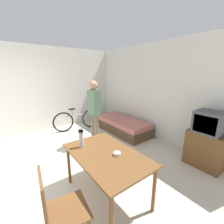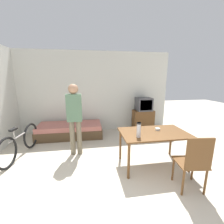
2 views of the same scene
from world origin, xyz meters
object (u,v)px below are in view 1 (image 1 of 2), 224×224
Objects in this scene: daybed at (122,125)px; mate_bowl at (117,154)px; dining_table at (106,158)px; thermos_flask at (81,138)px; tv at (206,141)px; person_standing at (94,109)px; bicycle at (78,120)px; wooden_chair at (56,209)px.

daybed is 2.79m from mate_bowl.
thermos_flask reaches higher than dining_table.
mate_bowl is at bearing 29.97° from thermos_flask.
tv is 2.59m from person_standing.
mate_bowl reaches higher than bicycle.
person_standing is (1.29, -0.08, 0.66)m from bicycle.
daybed is 1.50m from bicycle.
person_standing is (-1.94, 1.59, 0.45)m from wooden_chair.
daybed is 2.02× the size of wooden_chair.
thermos_flask is at bearing -150.03° from mate_bowl.
tv is at bearing 19.53° from bicycle.
daybed is 1.68× the size of tv.
dining_table is 1.83m from person_standing.
person_standing is 1.56m from thermos_flask.
person_standing is (-2.19, -1.32, 0.43)m from tv.
thermos_flask is 2.73× the size of mate_bowl.
thermos_flask reaches higher than mate_bowl.
bicycle is at bearing -132.84° from daybed.
person_standing is 16.26× the size of mate_bowl.
dining_table is 1.39× the size of wooden_chair.
thermos_flask is at bearing -22.28° from bicycle.
thermos_flask is 0.63m from mate_bowl.
daybed is 2.70m from thermos_flask.
thermos_flask is at bearing -112.85° from tv.
daybed is at bearing 125.29° from thermos_flask.
dining_table is (1.91, -1.93, 0.46)m from daybed.
thermos_flask is (-0.40, -0.20, 0.24)m from dining_table.
bicycle is (-1.02, -1.10, 0.14)m from daybed.
tv is 0.87× the size of dining_table.
dining_table is at bearing -45.31° from daybed.
dining_table is at bearing 110.09° from wooden_chair.
mate_bowl is at bearing -41.86° from daybed.
thermos_flask is (-0.96, -2.27, 0.33)m from tv.
wooden_chair is 2.55m from person_standing.
bicycle is at bearing 176.33° from person_standing.
daybed is 1.44m from person_standing.
person_standing is at bearing 155.39° from dining_table.
person_standing reaches higher than wooden_chair.
wooden_chair is at bearing -27.32° from bicycle.
bicycle is at bearing 152.68° from wooden_chair.
daybed is 1.16× the size of person_standing.
bicycle is (-3.23, 1.67, -0.21)m from wooden_chair.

